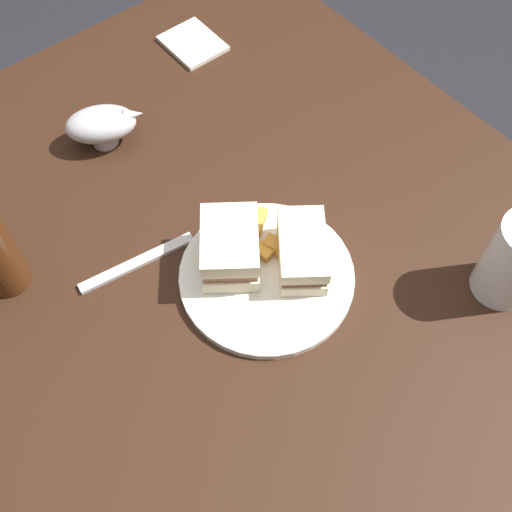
{
  "coord_description": "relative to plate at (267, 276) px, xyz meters",
  "views": [
    {
      "loc": [
        -0.39,
        0.3,
        1.55
      ],
      "look_at": [
        -0.03,
        -0.0,
        0.78
      ],
      "focal_mm": 44.48,
      "sensor_mm": 36.0,
      "label": 1
    }
  ],
  "objects": [
    {
      "name": "fork",
      "position": [
        0.14,
        0.13,
        -0.0
      ],
      "size": [
        0.04,
        0.18,
        0.01
      ],
      "primitive_type": "cube",
      "rotation": [
        0.0,
        0.0,
        4.56
      ],
      "color": "silver",
      "rests_on": "dining_table"
    },
    {
      "name": "gravy_boat",
      "position": [
        0.37,
        0.04,
        0.03
      ],
      "size": [
        0.12,
        0.13,
        0.07
      ],
      "color": "#B7B7BC",
      "rests_on": "dining_table"
    },
    {
      "name": "napkin",
      "position": [
        0.47,
        -0.21,
        -0.0
      ],
      "size": [
        0.11,
        0.09,
        0.01
      ],
      "primitive_type": "cube",
      "rotation": [
        0.0,
        0.0,
        0.0
      ],
      "color": "silver",
      "rests_on": "dining_table"
    },
    {
      "name": "potato_wedge_back",
      "position": [
        0.01,
        -0.05,
        0.02
      ],
      "size": [
        0.03,
        0.04,
        0.02
      ],
      "primitive_type": "cube",
      "rotation": [
        0.0,
        0.0,
        4.89
      ],
      "color": "#AD702D",
      "rests_on": "plate"
    },
    {
      "name": "sandwich_half_left",
      "position": [
        -0.01,
        -0.05,
        0.03
      ],
      "size": [
        0.13,
        0.12,
        0.06
      ],
      "color": "beige",
      "rests_on": "plate"
    },
    {
      "name": "dining_table",
      "position": [
        0.05,
        0.0,
        -0.38
      ],
      "size": [
        1.17,
        0.97,
        0.75
      ],
      "primitive_type": "cube",
      "color": "black",
      "rests_on": "ground"
    },
    {
      "name": "potato_wedge_left_edge",
      "position": [
        0.03,
        -0.01,
        0.01
      ],
      "size": [
        0.04,
        0.02,
        0.02
      ],
      "primitive_type": "cube",
      "rotation": [
        0.0,
        0.0,
        0.18
      ],
      "color": "gold",
      "rests_on": "plate"
    },
    {
      "name": "ground_plane",
      "position": [
        0.05,
        0.0,
        -0.76
      ],
      "size": [
        6.0,
        6.0,
        0.0
      ],
      "primitive_type": "plane",
      "color": "black"
    },
    {
      "name": "potato_wedge_middle",
      "position": [
        0.02,
        -0.04,
        0.02
      ],
      "size": [
        0.05,
        0.04,
        0.02
      ],
      "primitive_type": "cube",
      "rotation": [
        0.0,
        0.0,
        0.39
      ],
      "color": "#B77F33",
      "rests_on": "plate"
    },
    {
      "name": "sandwich_half_right",
      "position": [
        0.05,
        0.03,
        0.04
      ],
      "size": [
        0.13,
        0.13,
        0.07
      ],
      "color": "beige",
      "rests_on": "plate"
    },
    {
      "name": "plate",
      "position": [
        0.0,
        0.0,
        0.0
      ],
      "size": [
        0.25,
        0.25,
        0.01
      ],
      "primitive_type": "cylinder",
      "color": "silver",
      "rests_on": "dining_table"
    },
    {
      "name": "potato_wedge_front",
      "position": [
        0.08,
        -0.04,
        0.01
      ],
      "size": [
        0.05,
        0.05,
        0.02
      ],
      "primitive_type": "cube",
      "rotation": [
        0.0,
        0.0,
        2.17
      ],
      "color": "gold",
      "rests_on": "plate"
    }
  ]
}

